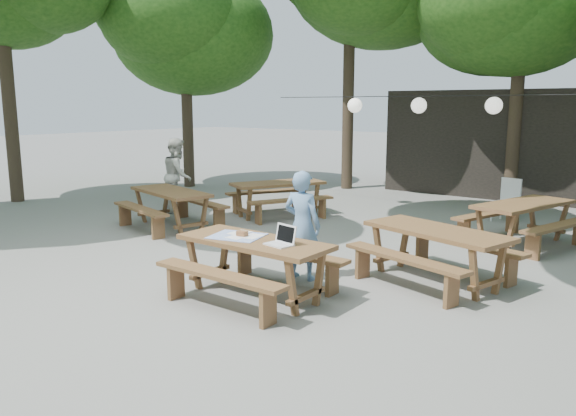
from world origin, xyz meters
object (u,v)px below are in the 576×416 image
(picnic_table_nw, at_px, (171,208))
(woman, at_px, (302,225))
(main_picnic_table, at_px, (255,267))
(second_person, at_px, (178,175))
(plastic_chair, at_px, (505,209))

(picnic_table_nw, xyz_separation_m, woman, (4.04, -1.14, 0.38))
(main_picnic_table, distance_m, second_person, 6.23)
(woman, distance_m, plastic_chair, 5.91)
(plastic_chair, bearing_deg, picnic_table_nw, -125.62)
(main_picnic_table, height_order, picnic_table_nw, same)
(main_picnic_table, distance_m, picnic_table_nw, 4.54)
(second_person, xyz_separation_m, plastic_chair, (6.32, 3.38, -0.58))
(main_picnic_table, relative_size, picnic_table_nw, 0.90)
(second_person, distance_m, plastic_chair, 7.19)
(picnic_table_nw, bearing_deg, main_picnic_table, -13.89)
(picnic_table_nw, height_order, woman, woman)
(main_picnic_table, distance_m, woman, 1.06)
(plastic_chair, bearing_deg, main_picnic_table, -87.11)
(plastic_chair, bearing_deg, second_person, -139.67)
(main_picnic_table, xyz_separation_m, woman, (0.03, 0.99, 0.38))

